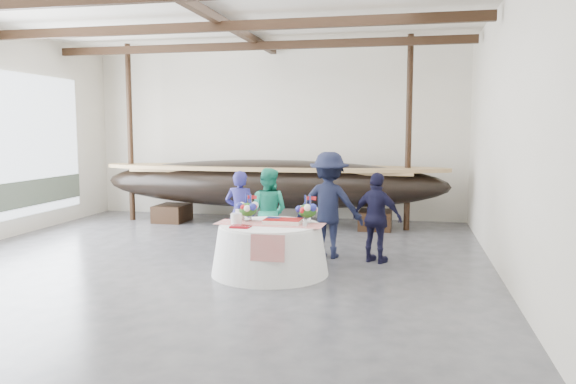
# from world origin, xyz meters

# --- Properties ---
(floor) EXTENTS (10.00, 12.00, 0.01)m
(floor) POSITION_xyz_m (0.00, 0.00, 0.00)
(floor) COLOR #3D3D42
(floor) RESTS_ON ground
(wall_back) EXTENTS (10.00, 0.02, 4.50)m
(wall_back) POSITION_xyz_m (0.00, 6.00, 2.25)
(wall_back) COLOR silver
(wall_back) RESTS_ON ground
(wall_right) EXTENTS (0.02, 12.00, 4.50)m
(wall_right) POSITION_xyz_m (5.00, 0.00, 2.25)
(wall_right) COLOR silver
(wall_right) RESTS_ON ground
(pavilion_structure) EXTENTS (9.80, 11.76, 4.50)m
(pavilion_structure) POSITION_xyz_m (0.00, 0.80, 4.00)
(pavilion_structure) COLOR black
(pavilion_structure) RESTS_ON ground
(longboat_display) EXTENTS (8.61, 1.72, 1.61)m
(longboat_display) POSITION_xyz_m (0.19, 4.63, 1.03)
(longboat_display) COLOR black
(longboat_display) RESTS_ON ground
(banquet_table) EXTENTS (1.92, 1.92, 0.82)m
(banquet_table) POSITION_xyz_m (1.33, 0.09, 0.41)
(banquet_table) COLOR white
(banquet_table) RESTS_ON ground
(tabletop_items) EXTENTS (1.79, 0.95, 0.40)m
(tabletop_items) POSITION_xyz_m (1.35, 0.23, 0.97)
(tabletop_items) COLOR red
(tabletop_items) RESTS_ON banquet_table
(guest_woman_blue) EXTENTS (0.59, 0.39, 1.60)m
(guest_woman_blue) POSITION_xyz_m (0.47, 1.25, 0.80)
(guest_woman_blue) COLOR navy
(guest_woman_blue) RESTS_ON ground
(guest_woman_teal) EXTENTS (0.87, 0.72, 1.64)m
(guest_woman_teal) POSITION_xyz_m (0.94, 1.48, 0.82)
(guest_woman_teal) COLOR #1E9F7C
(guest_woman_teal) RESTS_ON ground
(guest_man_left) EXTENTS (1.31, 0.81, 1.95)m
(guest_man_left) POSITION_xyz_m (2.10, 1.46, 0.97)
(guest_man_left) COLOR black
(guest_man_left) RESTS_ON ground
(guest_man_right) EXTENTS (1.02, 0.75, 1.61)m
(guest_man_right) POSITION_xyz_m (2.99, 1.22, 0.80)
(guest_man_right) COLOR black
(guest_man_right) RESTS_ON ground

